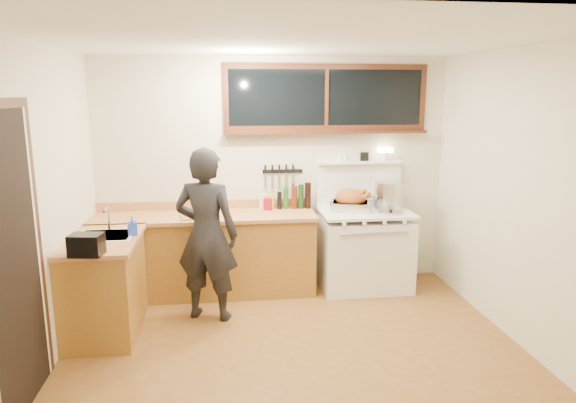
{
  "coord_description": "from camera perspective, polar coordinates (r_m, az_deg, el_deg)",
  "views": [
    {
      "loc": [
        -0.58,
        -4.07,
        2.2
      ],
      "look_at": [
        0.05,
        0.85,
        1.15
      ],
      "focal_mm": 32.0,
      "sensor_mm": 36.0,
      "label": 1
    }
  ],
  "objects": [
    {
      "name": "soap_bottle",
      "position": [
        4.98,
        -16.92,
        -2.6
      ],
      "size": [
        0.1,
        0.1,
        0.19
      ],
      "color": "blue",
      "rests_on": "counter_left"
    },
    {
      "name": "sink_unit",
      "position": [
        5.08,
        -19.59,
        -4.2
      ],
      "size": [
        0.5,
        0.45,
        0.37
      ],
      "color": "white",
      "rests_on": "counter_left"
    },
    {
      "name": "saucepan",
      "position": [
        6.13,
        9.36,
        0.16
      ],
      "size": [
        0.2,
        0.3,
        0.13
      ],
      "color": "silver",
      "rests_on": "vintage_stove"
    },
    {
      "name": "toaster",
      "position": [
        4.5,
        -21.49,
        -4.5
      ],
      "size": [
        0.28,
        0.22,
        0.18
      ],
      "color": "black",
      "rests_on": "counter_left"
    },
    {
      "name": "back_window",
      "position": [
        5.91,
        4.3,
        10.6
      ],
      "size": [
        2.32,
        0.13,
        0.77
      ],
      "color": "black",
      "rests_on": "room_shell"
    },
    {
      "name": "pitcher",
      "position": [
        5.88,
        -2.82,
        -0.0
      ],
      "size": [
        0.11,
        0.11,
        0.17
      ],
      "color": "white",
      "rests_on": "counter_back"
    },
    {
      "name": "bottle_cluster",
      "position": [
        5.87,
        0.68,
        0.45
      ],
      "size": [
        0.48,
        0.07,
        0.3
      ],
      "color": "black",
      "rests_on": "counter_back"
    },
    {
      "name": "vintage_stove",
      "position": [
        5.96,
        8.45,
        -5.09
      ],
      "size": [
        1.02,
        0.74,
        1.58
      ],
      "color": "white",
      "rests_on": "ground"
    },
    {
      "name": "roast_turkey",
      "position": [
        5.83,
        6.99,
        0.01
      ],
      "size": [
        0.51,
        0.44,
        0.25
      ],
      "color": "silver",
      "rests_on": "vintage_stove"
    },
    {
      "name": "stockpot",
      "position": [
        5.99,
        11.1,
        0.7
      ],
      "size": [
        0.44,
        0.44,
        0.31
      ],
      "color": "silver",
      "rests_on": "vintage_stove"
    },
    {
      "name": "knife_strip",
      "position": [
        5.9,
        -0.77,
        3.29
      ],
      "size": [
        0.46,
        0.03,
        0.28
      ],
      "color": "black",
      "rests_on": "room_shell"
    },
    {
      "name": "ground_plane",
      "position": [
        4.66,
        0.75,
        -16.32
      ],
      "size": [
        4.0,
        3.5,
        0.02
      ],
      "primitive_type": "cube",
      "color": "brown"
    },
    {
      "name": "pot_lid",
      "position": [
        5.77,
        11.34,
        -1.17
      ],
      "size": [
        0.3,
        0.3,
        0.04
      ],
      "color": "silver",
      "rests_on": "vintage_stove"
    },
    {
      "name": "counter_back",
      "position": [
        5.79,
        -9.18,
        -5.75
      ],
      "size": [
        2.44,
        0.64,
        1.0
      ],
      "color": "brown",
      "rests_on": "ground"
    },
    {
      "name": "left_doorway",
      "position": [
        3.95,
        -28.05,
        -5.85
      ],
      "size": [
        0.02,
        1.04,
        2.17
      ],
      "color": "black",
      "rests_on": "ground"
    },
    {
      "name": "coffee_tin",
      "position": [
        5.82,
        -2.25,
        -0.27
      ],
      "size": [
        0.11,
        0.1,
        0.14
      ],
      "color": "maroon",
      "rests_on": "counter_back"
    },
    {
      "name": "room_shell",
      "position": [
        4.14,
        0.81,
        4.34
      ],
      "size": [
        4.1,
        3.6,
        2.65
      ],
      "color": "beige",
      "rests_on": "ground"
    },
    {
      "name": "cutting_board",
      "position": [
        5.56,
        -9.96,
        -1.19
      ],
      "size": [
        0.41,
        0.35,
        0.13
      ],
      "color": "#BA7B49",
      "rests_on": "counter_back"
    },
    {
      "name": "man",
      "position": [
        5.04,
        -9.03,
        -3.67
      ],
      "size": [
        0.72,
        0.58,
        1.71
      ],
      "color": "black",
      "rests_on": "ground"
    },
    {
      "name": "counter_left",
      "position": [
        5.13,
        -19.67,
        -8.69
      ],
      "size": [
        0.64,
        1.09,
        0.9
      ],
      "color": "brown",
      "rests_on": "ground"
    }
  ]
}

